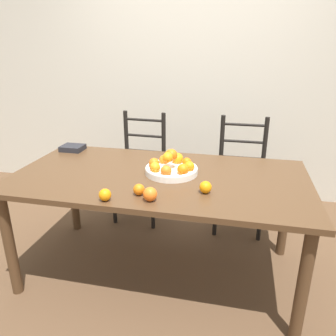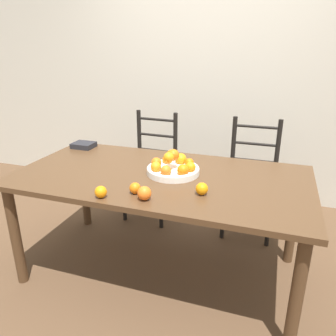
{
  "view_description": "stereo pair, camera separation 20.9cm",
  "coord_description": "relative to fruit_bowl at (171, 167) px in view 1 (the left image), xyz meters",
  "views": [
    {
      "loc": [
        0.5,
        -1.97,
        1.58
      ],
      "look_at": [
        0.07,
        -0.06,
        0.85
      ],
      "focal_mm": 35.0,
      "sensor_mm": 36.0,
      "label": 1
    },
    {
      "loc": [
        0.7,
        -1.92,
        1.58
      ],
      "look_at": [
        0.07,
        -0.06,
        0.85
      ],
      "focal_mm": 35.0,
      "sensor_mm": 36.0,
      "label": 2
    }
  ],
  "objects": [
    {
      "name": "ground_plane",
      "position": [
        -0.07,
        -0.04,
        -0.82
      ],
      "size": [
        12.0,
        12.0,
        0.0
      ],
      "primitive_type": "plane",
      "color": "brown"
    },
    {
      "name": "wall_back",
      "position": [
        -0.07,
        1.51,
        0.48
      ],
      "size": [
        8.0,
        0.06,
        2.6
      ],
      "color": "beige",
      "rests_on": "ground_plane"
    },
    {
      "name": "dining_table",
      "position": [
        -0.07,
        -0.04,
        -0.13
      ],
      "size": [
        1.96,
        1.02,
        0.77
      ],
      "color": "#4C331E",
      "rests_on": "ground_plane"
    },
    {
      "name": "fruit_bowl",
      "position": [
        0.0,
        0.0,
        0.0
      ],
      "size": [
        0.35,
        0.35,
        0.17
      ],
      "color": "white",
      "rests_on": "dining_table"
    },
    {
      "name": "orange_loose_0",
      "position": [
        -0.03,
        -0.43,
        -0.01
      ],
      "size": [
        0.08,
        0.08,
        0.08
      ],
      "color": "orange",
      "rests_on": "dining_table"
    },
    {
      "name": "orange_loose_1",
      "position": [
        -0.27,
        -0.49,
        -0.01
      ],
      "size": [
        0.07,
        0.07,
        0.07
      ],
      "color": "orange",
      "rests_on": "dining_table"
    },
    {
      "name": "orange_loose_2",
      "position": [
        0.26,
        -0.26,
        -0.01
      ],
      "size": [
        0.07,
        0.07,
        0.07
      ],
      "color": "orange",
      "rests_on": "dining_table"
    },
    {
      "name": "orange_loose_3",
      "position": [
        -0.11,
        -0.37,
        -0.01
      ],
      "size": [
        0.07,
        0.07,
        0.07
      ],
      "color": "orange",
      "rests_on": "dining_table"
    },
    {
      "name": "chair_left",
      "position": [
        -0.46,
        0.77,
        -0.35
      ],
      "size": [
        0.44,
        0.42,
        1.01
      ],
      "rotation": [
        0.0,
        0.0,
        -0.05
      ],
      "color": "black",
      "rests_on": "ground_plane"
    },
    {
      "name": "chair_right",
      "position": [
        0.47,
        0.77,
        -0.35
      ],
      "size": [
        0.42,
        0.4,
        1.01
      ],
      "rotation": [
        0.0,
        0.0,
        -0.0
      ],
      "color": "black",
      "rests_on": "ground_plane"
    },
    {
      "name": "book_stack",
      "position": [
        -0.91,
        0.33,
        -0.02
      ],
      "size": [
        0.18,
        0.15,
        0.04
      ],
      "color": "#232328",
      "rests_on": "dining_table"
    }
  ]
}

